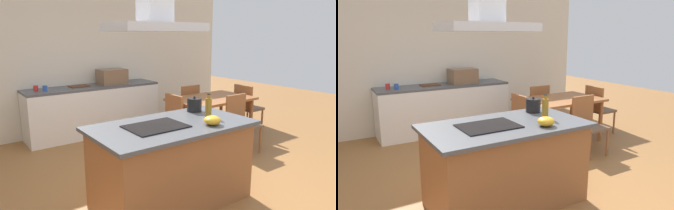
{
  "view_description": "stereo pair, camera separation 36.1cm",
  "coord_description": "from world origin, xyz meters",
  "views": [
    {
      "loc": [
        -1.96,
        -2.63,
        1.83
      ],
      "look_at": [
        0.24,
        0.4,
        1.0
      ],
      "focal_mm": 34.58,
      "sensor_mm": 36.0,
      "label": 1
    },
    {
      "loc": [
        -1.66,
        -2.83,
        1.83
      ],
      "look_at": [
        0.24,
        0.4,
        1.0
      ],
      "focal_mm": 34.58,
      "sensor_mm": 36.0,
      "label": 2
    }
  ],
  "objects": [
    {
      "name": "ground",
      "position": [
        0.0,
        1.5,
        0.0
      ],
      "size": [
        16.0,
        16.0,
        0.0
      ],
      "primitive_type": "plane",
      "color": "#936033"
    },
    {
      "name": "wall_back",
      "position": [
        0.0,
        3.25,
        1.35
      ],
      "size": [
        7.2,
        0.1,
        2.7
      ],
      "primitive_type": "cube",
      "color": "beige",
      "rests_on": "ground"
    },
    {
      "name": "kitchen_island",
      "position": [
        0.0,
        0.0,
        0.45
      ],
      "size": [
        1.72,
        0.95,
        0.9
      ],
      "color": "#995B33",
      "rests_on": "ground"
    },
    {
      "name": "cooktop",
      "position": [
        -0.2,
        0.0,
        0.91
      ],
      "size": [
        0.6,
        0.44,
        0.01
      ],
      "primitive_type": "cube",
      "color": "black",
      "rests_on": "kitchen_island"
    },
    {
      "name": "tea_kettle",
      "position": [
        0.56,
        0.29,
        0.98
      ],
      "size": [
        0.23,
        0.18,
        0.19
      ],
      "color": "black",
      "rests_on": "kitchen_island"
    },
    {
      "name": "olive_oil_bottle",
      "position": [
        0.51,
        -0.01,
        1.02
      ],
      "size": [
        0.07,
        0.07,
        0.27
      ],
      "color": "olive",
      "rests_on": "kitchen_island"
    },
    {
      "name": "mixing_bowl",
      "position": [
        0.32,
        -0.28,
        0.95
      ],
      "size": [
        0.18,
        0.18,
        0.1
      ],
      "primitive_type": "ellipsoid",
      "color": "gold",
      "rests_on": "kitchen_island"
    },
    {
      "name": "back_counter",
      "position": [
        0.36,
        2.88,
        0.45
      ],
      "size": [
        2.43,
        0.62,
        0.9
      ],
      "color": "white",
      "rests_on": "ground"
    },
    {
      "name": "countertop_microwave",
      "position": [
        0.74,
        2.88,
        1.04
      ],
      "size": [
        0.5,
        0.38,
        0.28
      ],
      "primitive_type": "cube",
      "color": "brown",
      "rests_on": "back_counter"
    },
    {
      "name": "coffee_mug_red",
      "position": [
        -0.63,
        2.93,
        0.95
      ],
      "size": [
        0.08,
        0.08,
        0.09
      ],
      "primitive_type": "cylinder",
      "color": "red",
      "rests_on": "back_counter"
    },
    {
      "name": "coffee_mug_blue",
      "position": [
        -0.5,
        2.85,
        0.95
      ],
      "size": [
        0.08,
        0.08,
        0.09
      ],
      "primitive_type": "cylinder",
      "color": "#2D56B2",
      "rests_on": "back_counter"
    },
    {
      "name": "cutting_board",
      "position": [
        0.11,
        2.93,
        0.91
      ],
      "size": [
        0.34,
        0.24,
        0.02
      ],
      "primitive_type": "cube",
      "color": "#59331E",
      "rests_on": "back_counter"
    },
    {
      "name": "dining_table",
      "position": [
        1.85,
        1.34,
        0.67
      ],
      "size": [
        1.4,
        0.9,
        0.75
      ],
      "color": "#995B33",
      "rests_on": "ground"
    },
    {
      "name": "chair_facing_back_wall",
      "position": [
        1.85,
        2.01,
        0.51
      ],
      "size": [
        0.42,
        0.42,
        0.89
      ],
      "color": "brown",
      "rests_on": "ground"
    },
    {
      "name": "chair_facing_island",
      "position": [
        1.85,
        0.68,
        0.51
      ],
      "size": [
        0.42,
        0.42,
        0.89
      ],
      "color": "brown",
      "rests_on": "ground"
    },
    {
      "name": "chair_at_right_end",
      "position": [
        2.77,
        1.34,
        0.51
      ],
      "size": [
        0.42,
        0.42,
        0.89
      ],
      "color": "brown",
      "rests_on": "ground"
    },
    {
      "name": "chair_at_left_end",
      "position": [
        0.94,
        1.34,
        0.51
      ],
      "size": [
        0.42,
        0.42,
        0.89
      ],
      "color": "brown",
      "rests_on": "ground"
    },
    {
      "name": "range_hood",
      "position": [
        -0.2,
        0.0,
        2.1
      ],
      "size": [
        0.9,
        0.55,
        0.78
      ],
      "color": "#ADADB2"
    }
  ]
}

